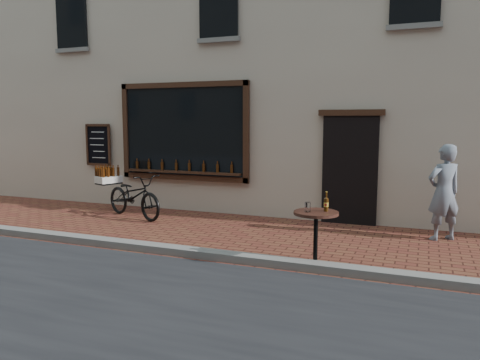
% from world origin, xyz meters
% --- Properties ---
extents(ground, '(90.00, 90.00, 0.00)m').
position_xyz_m(ground, '(0.00, 0.00, 0.00)').
color(ground, '#5F291E').
rests_on(ground, ground).
extents(kerb, '(90.00, 0.25, 0.12)m').
position_xyz_m(kerb, '(0.00, 0.20, 0.06)').
color(kerb, slate).
rests_on(kerb, ground).
extents(shop_building, '(28.00, 6.20, 10.00)m').
position_xyz_m(shop_building, '(0.00, 6.50, 5.00)').
color(shop_building, '#C4B39B').
rests_on(shop_building, ground).
extents(cargo_bicycle, '(2.21, 1.32, 1.03)m').
position_xyz_m(cargo_bicycle, '(-2.57, 2.35, 0.49)').
color(cargo_bicycle, black).
rests_on(cargo_bicycle, ground).
extents(bistro_table, '(0.64, 0.64, 1.10)m').
position_xyz_m(bistro_table, '(1.91, 0.35, 0.59)').
color(bistro_table, black).
rests_on(bistro_table, ground).
extents(pedestrian, '(0.74, 0.69, 1.70)m').
position_xyz_m(pedestrian, '(3.65, 2.75, 0.85)').
color(pedestrian, slate).
rests_on(pedestrian, ground).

